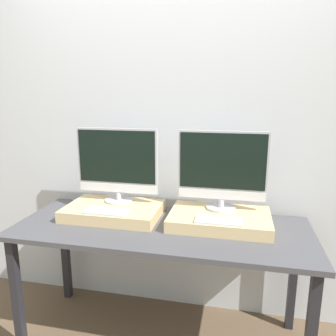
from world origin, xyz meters
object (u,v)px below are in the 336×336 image
Objects in this scene: monitor_left at (117,164)px; keyboard_left at (106,211)px; monitor_right at (222,169)px; keyboard_right at (218,220)px.

monitor_left reaches higher than keyboard_left.
monitor_right reaches higher than keyboard_right.
monitor_left is 2.07× the size of keyboard_left.
monitor_left is 0.34m from keyboard_left.
monitor_left is at bearing 180.00° from monitor_right.
keyboard_right is at bearing -90.00° from monitor_right.
monitor_left is 0.77m from keyboard_right.
monitor_right is at bearing 0.00° from monitor_left.
monitor_right reaches higher than keyboard_left.
keyboard_right is (0.69, 0.00, 0.00)m from keyboard_left.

